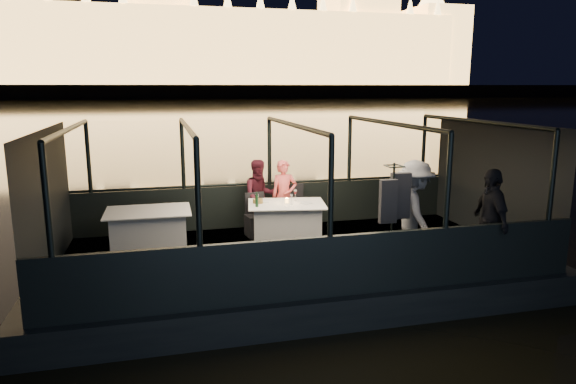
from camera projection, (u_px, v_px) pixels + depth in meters
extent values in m
plane|color=black|center=(171.00, 108.00, 85.31)|extent=(500.00, 500.00, 0.00)
cube|color=black|center=(293.00, 280.00, 9.34)|extent=(8.60, 4.40, 1.00)
cube|color=black|center=(293.00, 254.00, 9.24)|extent=(8.00, 4.00, 0.04)
cube|color=black|center=(270.00, 205.00, 11.05)|extent=(8.00, 0.08, 0.90)
cube|color=black|center=(330.00, 267.00, 7.25)|extent=(8.00, 0.08, 0.90)
cube|color=#423D33|center=(162.00, 93.00, 208.55)|extent=(400.00, 140.00, 6.00)
cube|color=white|center=(287.00, 223.00, 9.83)|extent=(1.61, 1.28, 0.77)
cube|color=silver|center=(149.00, 232.00, 9.20)|extent=(1.50, 1.09, 0.79)
cube|color=black|center=(256.00, 214.00, 10.23)|extent=(0.45, 0.45, 0.85)
cube|color=black|center=(297.00, 210.00, 10.62)|extent=(0.56, 0.56, 0.94)
imported|color=#F15A57|center=(284.00, 195.00, 10.58)|extent=(0.54, 0.36, 1.47)
imported|color=#3E111B|center=(260.00, 196.00, 10.50)|extent=(0.77, 0.63, 1.50)
imported|color=silver|center=(414.00, 215.00, 8.56)|extent=(0.76, 1.21, 1.77)
imported|color=black|center=(490.00, 221.00, 8.14)|extent=(0.57, 1.06, 1.70)
cylinder|color=#123219|center=(257.00, 199.00, 9.46)|extent=(0.06, 0.06, 0.28)
cylinder|color=brown|center=(258.00, 201.00, 9.79)|extent=(0.22, 0.22, 0.08)
cylinder|color=#F9AC3E|center=(287.00, 201.00, 9.80)|extent=(0.08, 0.08, 0.09)
cylinder|color=silver|center=(306.00, 203.00, 9.79)|extent=(0.34, 0.34, 0.02)
cylinder|color=white|center=(264.00, 201.00, 9.90)|extent=(0.27, 0.27, 0.01)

